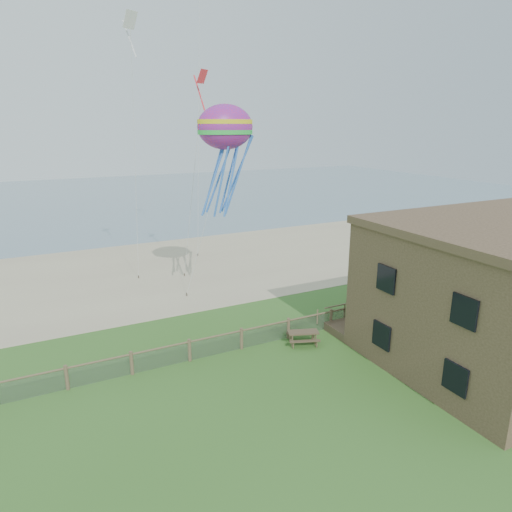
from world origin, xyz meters
The scene contains 9 objects.
ground centered at (0.00, 0.00, 0.00)m, with size 160.00×160.00×0.00m, color #356121.
sand_beach centered at (0.00, 22.00, 0.00)m, with size 72.00×20.00×0.02m, color tan.
ocean centered at (0.00, 66.00, 0.00)m, with size 160.00×68.00×0.02m, color slate.
chainlink_fence centered at (0.00, 6.00, 0.55)m, with size 36.20×0.20×1.25m, color brown, non-canonical shape.
motel_deck centered at (13.00, 5.00, 0.25)m, with size 15.00×2.00×0.50m, color brown.
picnic_table centered at (3.38, 5.00, 0.36)m, with size 1.72×1.30×0.72m, color brown, non-canonical shape.
octopus_kite centered at (1.87, 12.18, 9.97)m, with size 3.57×2.52×7.34m, color red, non-canonical shape.
kite_white centered at (-2.50, 16.80, 17.74)m, with size 1.10×0.70×2.24m, color silver, non-canonical shape.
kite_red centered at (1.76, 15.68, 14.38)m, with size 0.95×0.70×2.35m, color red, non-canonical shape.
Camera 1 is at (-9.55, -14.84, 11.96)m, focal length 32.00 mm.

